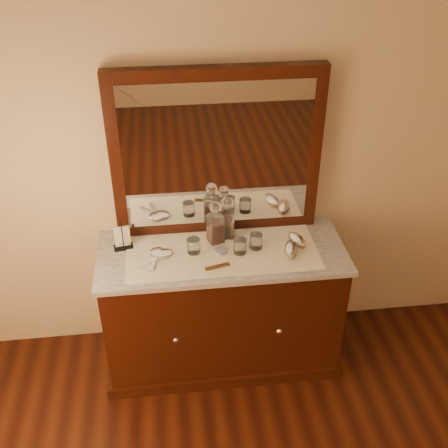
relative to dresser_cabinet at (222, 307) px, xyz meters
The scene contains 18 objects.
dresser_cabinet is the anchor object (origin of this frame).
dresser_plinth 0.37m from the dresser_cabinet, ahead, with size 1.46×0.59×0.08m, color black.
knob_left 0.42m from the dresser_cabinet, 136.47° to the right, with size 0.04×0.04×0.04m, color silver.
knob_right 0.42m from the dresser_cabinet, 43.53° to the right, with size 0.04×0.04×0.04m, color silver.
marble_top 0.42m from the dresser_cabinet, ahead, with size 1.44×0.59×0.03m, color silver.
mirror_frame 0.97m from the dresser_cabinet, 90.00° to the left, with size 1.20×0.08×1.00m, color black.
mirror_glass 0.96m from the dresser_cabinet, 90.00° to the left, with size 1.06×0.01×0.86m, color white.
lace_runner 0.44m from the dresser_cabinet, 90.00° to the right, with size 1.10×0.45×0.00m, color white.
pin_dish 0.45m from the dresser_cabinet, 115.94° to the right, with size 0.08×0.08×0.01m, color silver.
comb 0.48m from the dresser_cabinet, 105.72° to the right, with size 0.14×0.03×0.01m, color brown.
napkin_rack 0.77m from the dresser_cabinet, 169.94° to the left, with size 0.12×0.08×0.17m.
decanter_left 0.56m from the dresser_cabinet, 105.41° to the left, with size 0.11×0.11×0.27m.
decanter_right 0.57m from the dresser_cabinet, 71.77° to the left, with size 0.09×0.09×0.27m.
brush_near 0.61m from the dresser_cabinet, 10.67° to the right, with size 0.11×0.18×0.05m.
brush_far 0.65m from the dresser_cabinet, ahead, with size 0.12×0.17×0.04m.
hand_mirror_outer 0.59m from the dresser_cabinet, behind, with size 0.11×0.23×0.02m.
hand_mirror_inner 0.57m from the dresser_cabinet, behind, with size 0.22×0.18×0.02m.
tumblers 0.49m from the dresser_cabinet, 12.12° to the right, with size 0.44×0.12×0.09m.
Camera 1 is at (-0.29, -0.53, 2.68)m, focal length 42.83 mm.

